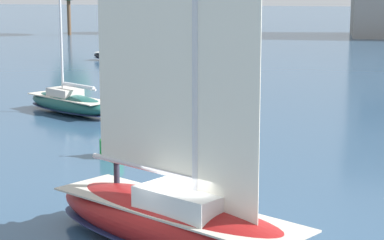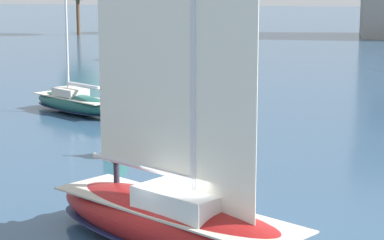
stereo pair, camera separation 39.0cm
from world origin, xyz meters
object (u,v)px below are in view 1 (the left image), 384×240
(sailboat_moored_far_slip, at_px, (69,102))
(channel_buoy, at_px, (111,140))
(sailboat_moored_near_marina, at_px, (120,56))
(sailboat_main, at_px, (176,216))

(sailboat_moored_far_slip, bearing_deg, channel_buoy, -61.58)
(sailboat_moored_near_marina, height_order, sailboat_moored_far_slip, sailboat_moored_far_slip)
(sailboat_main, relative_size, sailboat_moored_far_slip, 1.38)
(sailboat_moored_near_marina, distance_m, sailboat_moored_far_slip, 29.58)
(sailboat_main, relative_size, channel_buoy, 6.94)
(sailboat_main, distance_m, sailboat_moored_far_slip, 24.95)
(sailboat_main, xyz_separation_m, channel_buoy, (-5.37, 11.65, -0.31))
(channel_buoy, bearing_deg, sailboat_moored_near_marina, 104.62)
(sailboat_moored_far_slip, distance_m, channel_buoy, 12.14)
(sailboat_moored_far_slip, bearing_deg, sailboat_moored_near_marina, 99.00)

